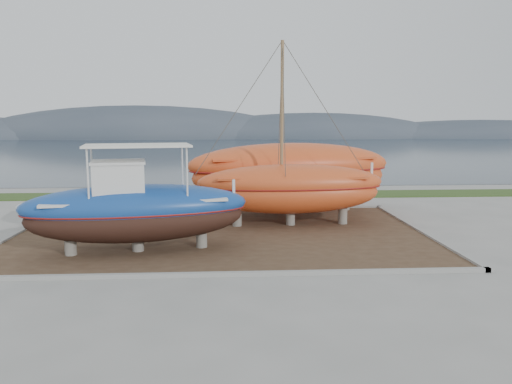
{
  "coord_description": "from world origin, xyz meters",
  "views": [
    {
      "loc": [
        0.32,
        -17.99,
        5.14
      ],
      "look_at": [
        1.59,
        4.0,
        1.92
      ],
      "focal_mm": 35.0,
      "sensor_mm": 36.0,
      "label": 1
    }
  ],
  "objects_px": {
    "blue_caique": "(136,198)",
    "orange_sailboat": "(291,135)",
    "white_dinghy": "(63,211)",
    "orange_bare_hull": "(291,179)"
  },
  "relations": [
    {
      "from": "blue_caique",
      "to": "orange_sailboat",
      "type": "relative_size",
      "value": 0.95
    },
    {
      "from": "white_dinghy",
      "to": "orange_bare_hull",
      "type": "bearing_deg",
      "value": -5.2
    },
    {
      "from": "white_dinghy",
      "to": "orange_sailboat",
      "type": "bearing_deg",
      "value": -21.64
    },
    {
      "from": "blue_caique",
      "to": "orange_sailboat",
      "type": "distance_m",
      "value": 8.26
    },
    {
      "from": "orange_sailboat",
      "to": "blue_caique",
      "type": "bearing_deg",
      "value": -147.89
    },
    {
      "from": "blue_caique",
      "to": "white_dinghy",
      "type": "xyz_separation_m",
      "value": [
        -4.57,
        5.43,
        -1.43
      ]
    },
    {
      "from": "blue_caique",
      "to": "orange_bare_hull",
      "type": "relative_size",
      "value": 0.76
    },
    {
      "from": "orange_bare_hull",
      "to": "white_dinghy",
      "type": "bearing_deg",
      "value": -178.07
    },
    {
      "from": "blue_caique",
      "to": "orange_bare_hull",
      "type": "bearing_deg",
      "value": 37.9
    },
    {
      "from": "white_dinghy",
      "to": "blue_caique",
      "type": "bearing_deg",
      "value": -66.78
    }
  ]
}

